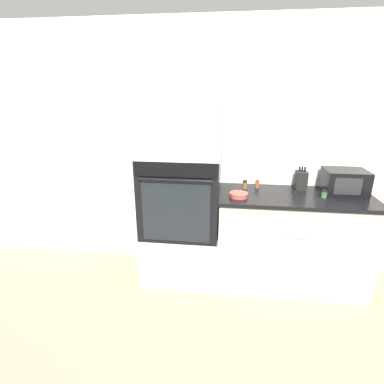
{
  "coord_description": "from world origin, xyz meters",
  "views": [
    {
      "loc": [
        0.07,
        -2.41,
        1.84
      ],
      "look_at": [
        -0.26,
        0.21,
        0.95
      ],
      "focal_mm": 28.0,
      "sensor_mm": 36.0,
      "label": 1
    }
  ],
  "objects_px": {
    "condiment_jar_near": "(257,184)",
    "microwave": "(345,182)",
    "wall_oven": "(181,194)",
    "condiment_jar_far": "(324,194)",
    "knife_block": "(301,180)",
    "bowl": "(239,195)",
    "condiment_jar_mid": "(245,185)"
  },
  "relations": [
    {
      "from": "condiment_jar_near",
      "to": "microwave",
      "type": "bearing_deg",
      "value": -5.1
    },
    {
      "from": "wall_oven",
      "to": "condiment_jar_far",
      "type": "height_order",
      "value": "wall_oven"
    },
    {
      "from": "wall_oven",
      "to": "knife_block",
      "type": "xyz_separation_m",
      "value": [
        1.15,
        0.2,
        0.13
      ]
    },
    {
      "from": "bowl",
      "to": "wall_oven",
      "type": "bearing_deg",
      "value": 167.84
    },
    {
      "from": "wall_oven",
      "to": "condiment_jar_near",
      "type": "bearing_deg",
      "value": 13.49
    },
    {
      "from": "knife_block",
      "to": "bowl",
      "type": "xyz_separation_m",
      "value": [
        -0.6,
        -0.31,
        -0.07
      ]
    },
    {
      "from": "microwave",
      "to": "condiment_jar_mid",
      "type": "xyz_separation_m",
      "value": [
        -0.91,
        0.02,
        -0.07
      ]
    },
    {
      "from": "bowl",
      "to": "condiment_jar_mid",
      "type": "height_order",
      "value": "condiment_jar_mid"
    },
    {
      "from": "condiment_jar_mid",
      "to": "microwave",
      "type": "bearing_deg",
      "value": -1.51
    },
    {
      "from": "condiment_jar_far",
      "to": "condiment_jar_near",
      "type": "bearing_deg",
      "value": 159.91
    },
    {
      "from": "bowl",
      "to": "condiment_jar_far",
      "type": "distance_m",
      "value": 0.77
    },
    {
      "from": "condiment_jar_near",
      "to": "condiment_jar_mid",
      "type": "height_order",
      "value": "condiment_jar_mid"
    },
    {
      "from": "microwave",
      "to": "knife_block",
      "type": "relative_size",
      "value": 1.67
    },
    {
      "from": "wall_oven",
      "to": "condiment_jar_far",
      "type": "relative_size",
      "value": 11.36
    },
    {
      "from": "microwave",
      "to": "knife_block",
      "type": "xyz_separation_m",
      "value": [
        -0.37,
        0.09,
        -0.02
      ]
    },
    {
      "from": "microwave",
      "to": "condiment_jar_far",
      "type": "xyz_separation_m",
      "value": [
        -0.21,
        -0.14,
        -0.08
      ]
    },
    {
      "from": "microwave",
      "to": "knife_block",
      "type": "height_order",
      "value": "microwave"
    },
    {
      "from": "condiment_jar_far",
      "to": "knife_block",
      "type": "bearing_deg",
      "value": 124.86
    },
    {
      "from": "knife_block",
      "to": "microwave",
      "type": "bearing_deg",
      "value": -13.6
    },
    {
      "from": "microwave",
      "to": "condiment_jar_far",
      "type": "height_order",
      "value": "microwave"
    },
    {
      "from": "bowl",
      "to": "condiment_jar_mid",
      "type": "relative_size",
      "value": 1.91
    },
    {
      "from": "knife_block",
      "to": "condiment_jar_near",
      "type": "relative_size",
      "value": 2.78
    },
    {
      "from": "bowl",
      "to": "condiment_jar_near",
      "type": "height_order",
      "value": "condiment_jar_near"
    },
    {
      "from": "bowl",
      "to": "condiment_jar_near",
      "type": "relative_size",
      "value": 2.11
    },
    {
      "from": "microwave",
      "to": "bowl",
      "type": "height_order",
      "value": "microwave"
    },
    {
      "from": "knife_block",
      "to": "bowl",
      "type": "height_order",
      "value": "knife_block"
    },
    {
      "from": "microwave",
      "to": "knife_block",
      "type": "distance_m",
      "value": 0.38
    },
    {
      "from": "condiment_jar_mid",
      "to": "condiment_jar_far",
      "type": "relative_size",
      "value": 1.3
    },
    {
      "from": "condiment_jar_near",
      "to": "knife_block",
      "type": "bearing_deg",
      "value": 2.67
    },
    {
      "from": "microwave",
      "to": "condiment_jar_mid",
      "type": "distance_m",
      "value": 0.91
    },
    {
      "from": "condiment_jar_far",
      "to": "microwave",
      "type": "bearing_deg",
      "value": 33.79
    },
    {
      "from": "wall_oven",
      "to": "microwave",
      "type": "distance_m",
      "value": 1.53
    }
  ]
}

